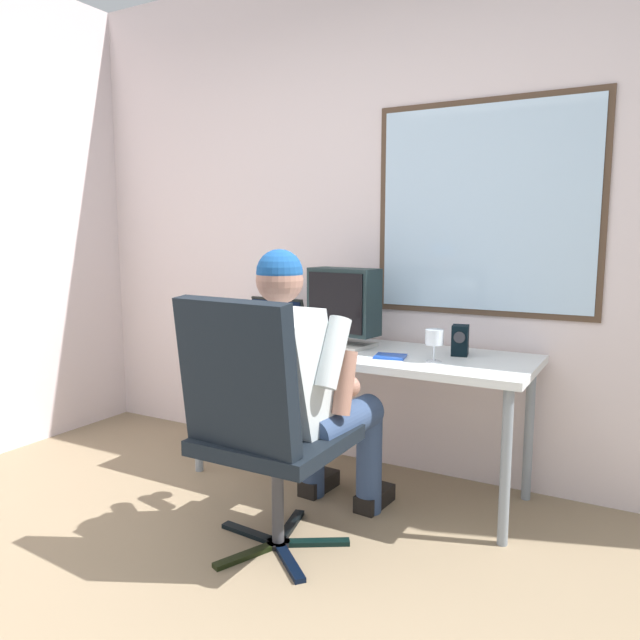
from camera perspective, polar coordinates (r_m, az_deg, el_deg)
The scene contains 9 objects.
wall_rear at distance 3.29m, azimuth 8.89°, elevation 9.51°, with size 4.45×0.08×2.75m.
desk at distance 3.07m, azimuth 3.25°, elevation -3.84°, with size 1.76×0.63×0.72m.
office_chair at distance 2.39m, azimuth -5.89°, elevation -8.86°, with size 0.57×0.62×1.06m.
person_seated at distance 2.60m, azimuth -1.83°, elevation -6.22°, with size 0.55×0.83×1.23m.
crt_monitor at distance 3.10m, azimuth 2.24°, elevation 1.52°, with size 0.38×0.26×0.40m.
laptop at distance 3.38m, azimuth -4.59°, elevation -0.71°, with size 0.37×0.32×0.22m.
wine_glass at distance 2.79m, azimuth 10.70°, elevation -1.77°, with size 0.08×0.08×0.15m.
desk_speaker at distance 2.96m, azimuth 13.05°, elevation -1.87°, with size 0.09×0.11×0.15m.
cd_case at distance 2.87m, azimuth 6.64°, elevation -3.42°, with size 0.17×0.15×0.01m.
Camera 1 is at (1.16, -1.05, 1.29)m, focal length 34.01 mm.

